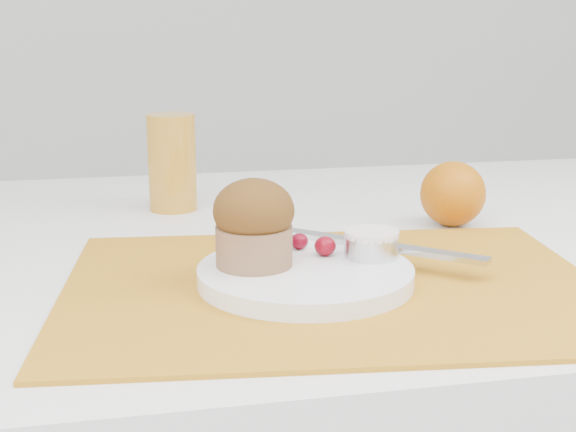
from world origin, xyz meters
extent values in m
cube|color=#C37E1B|center=(-0.03, -0.14, 0.75)|extent=(0.54, 0.42, 0.00)
cylinder|color=white|center=(-0.05, -0.13, 0.76)|extent=(0.23, 0.23, 0.02)
cylinder|color=silver|center=(0.02, -0.11, 0.78)|extent=(0.06, 0.06, 0.02)
cylinder|color=white|center=(0.02, -0.11, 0.79)|extent=(0.07, 0.07, 0.01)
ellipsoid|color=#560210|center=(-0.04, -0.07, 0.78)|extent=(0.02, 0.02, 0.02)
ellipsoid|color=#55020B|center=(-0.02, -0.10, 0.78)|extent=(0.02, 0.02, 0.02)
cube|color=#B7BAC1|center=(0.04, -0.09, 0.77)|extent=(0.17, 0.16, 0.01)
sphere|color=#C06406|center=(0.17, 0.06, 0.79)|extent=(0.08, 0.08, 0.08)
cylinder|color=orange|center=(-0.15, 0.21, 0.81)|extent=(0.08, 0.08, 0.13)
cylinder|color=#916746|center=(-0.10, -0.12, 0.79)|extent=(0.09, 0.09, 0.04)
ellipsoid|color=#381F0A|center=(-0.10, -0.12, 0.82)|extent=(0.08, 0.08, 0.06)
camera|label=1|loc=(-0.21, -0.83, 1.00)|focal=50.00mm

